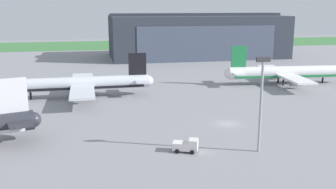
# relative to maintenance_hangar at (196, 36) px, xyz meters

# --- Properties ---
(ground_plane) EXTENTS (440.00, 440.00, 0.00)m
(ground_plane) POSITION_rel_maintenance_hangar_xyz_m (-23.42, -109.35, -10.01)
(ground_plane) COLOR gray
(grass_field_strip) EXTENTS (440.00, 56.00, 0.08)m
(grass_field_strip) POSITION_rel_maintenance_hangar_xyz_m (-23.42, 64.97, -9.97)
(grass_field_strip) COLOR #3D793F
(grass_field_strip) RESTS_ON ground_plane
(maintenance_hangar) EXTENTS (83.07, 38.05, 20.93)m
(maintenance_hangar) POSITION_rel_maintenance_hangar_xyz_m (0.00, 0.00, 0.00)
(maintenance_hangar) COLOR #2D333D
(maintenance_hangar) RESTS_ON ground_plane
(airliner_far_left) EXTENTS (41.08, 34.52, 11.86)m
(airliner_far_left) POSITION_rel_maintenance_hangar_xyz_m (-54.50, -78.29, -6.21)
(airliner_far_left) COLOR silver
(airliner_far_left) RESTS_ON ground_plane
(airliner_far_right) EXTENTS (40.55, 34.33, 12.36)m
(airliner_far_right) POSITION_rel_maintenance_hangar_xyz_m (9.70, -72.14, -6.35)
(airliner_far_right) COLOR white
(airliner_far_right) RESTS_ON ground_plane
(ops_van) EXTENTS (4.77, 3.53, 2.30)m
(ops_van) POSITION_rel_maintenance_hangar_xyz_m (-35.83, -123.26, -8.88)
(ops_van) COLOR white
(ops_van) RESTS_ON ground_plane
(apron_light_mast) EXTENTS (2.40, 0.50, 16.46)m
(apron_light_mast) POSITION_rel_maintenance_hangar_xyz_m (-23.57, -125.62, -0.20)
(apron_light_mast) COLOR #99999E
(apron_light_mast) RESTS_ON ground_plane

